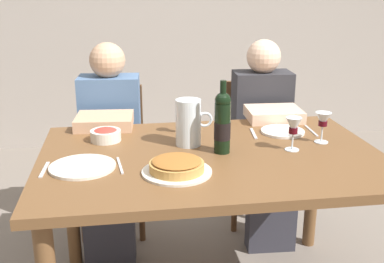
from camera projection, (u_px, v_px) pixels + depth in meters
dining_table at (211, 173)px, 2.11m from camera, size 1.50×1.00×0.76m
wine_bottle at (222, 123)px, 2.06m from camera, size 0.07×0.07×0.32m
water_pitcher at (189, 125)px, 2.16m from camera, size 0.17×0.12×0.21m
baked_tart at (177, 166)px, 1.86m from camera, size 0.28×0.28×0.06m
salad_bowl at (106, 134)px, 2.24m from camera, size 0.14×0.14×0.06m
wine_glass_left_diner at (323, 121)px, 2.19m from camera, size 0.07×0.07×0.15m
wine_glass_right_diner at (185, 113)px, 2.32m from camera, size 0.06×0.06×0.15m
wine_glass_centre at (293, 127)px, 2.09m from camera, size 0.07×0.07×0.15m
dinner_plate_left_setting at (283, 131)px, 2.37m from camera, size 0.22×0.22×0.01m
dinner_plate_right_setting at (83, 167)px, 1.92m from camera, size 0.27×0.27×0.01m
fork_left_setting at (254, 133)px, 2.34m from camera, size 0.03×0.16×0.00m
knife_left_setting at (311, 131)px, 2.39m from camera, size 0.02×0.18×0.00m
knife_right_setting at (120, 165)px, 1.94m from camera, size 0.03×0.18×0.00m
spoon_right_setting at (44, 170)px, 1.90m from camera, size 0.02×0.16×0.00m
chair_left at (114, 148)px, 2.92m from camera, size 0.43×0.43×0.87m
diner_left at (110, 142)px, 2.66m from camera, size 0.36×0.52×1.16m
chair_right at (255, 141)px, 3.05m from camera, size 0.42×0.42×0.87m
diner_right at (265, 135)px, 2.79m from camera, size 0.35×0.52×1.16m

